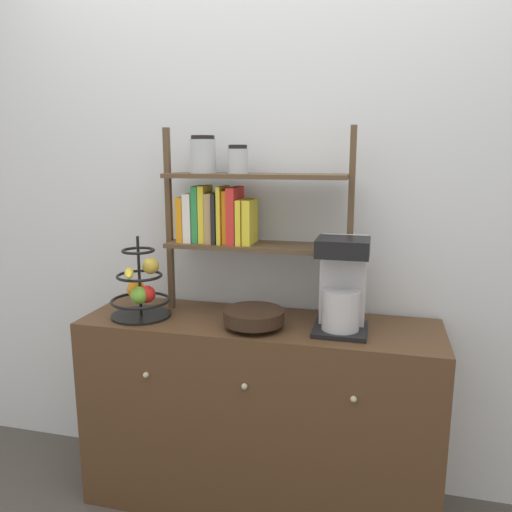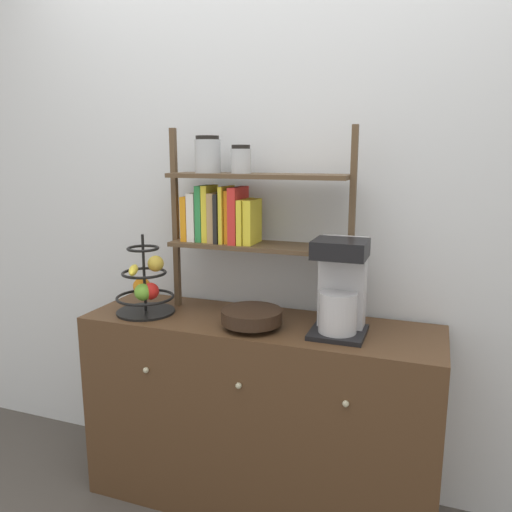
% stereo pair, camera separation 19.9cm
% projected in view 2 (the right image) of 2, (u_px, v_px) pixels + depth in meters
% --- Properties ---
extents(wall_back, '(7.00, 0.05, 2.60)m').
position_uv_depth(wall_back, '(279.00, 200.00, 2.19)').
color(wall_back, silver).
rests_on(wall_back, ground_plane).
extents(sideboard, '(1.47, 0.45, 0.83)m').
position_uv_depth(sideboard, '(258.00, 414.00, 2.12)').
color(sideboard, '#4C331E').
rests_on(sideboard, ground_plane).
extents(coffee_maker, '(0.21, 0.21, 0.37)m').
position_uv_depth(coffee_maker, '(341.00, 288.00, 1.88)').
color(coffee_maker, black).
rests_on(coffee_maker, sideboard).
extents(fruit_stand, '(0.25, 0.25, 0.34)m').
position_uv_depth(fruit_stand, '(145.00, 287.00, 2.13)').
color(fruit_stand, black).
rests_on(fruit_stand, sideboard).
extents(wooden_bowl, '(0.24, 0.24, 0.07)m').
position_uv_depth(wooden_bowl, '(251.00, 317.00, 1.96)').
color(wooden_bowl, black).
rests_on(wooden_bowl, sideboard).
extents(shelf_hutch, '(0.80, 0.20, 0.78)m').
position_uv_depth(shelf_hutch, '(234.00, 206.00, 2.08)').
color(shelf_hutch, brown).
rests_on(shelf_hutch, sideboard).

